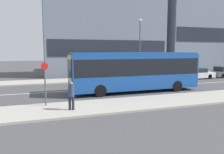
{
  "coord_description": "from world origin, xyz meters",
  "views": [
    {
      "loc": [
        -5.93,
        -19.24,
        3.61
      ],
      "look_at": [
        0.01,
        -1.74,
        1.32
      ],
      "focal_mm": 35.0,
      "sensor_mm": 36.0,
      "label": 1
    }
  ],
  "objects_px": {
    "street_lamp": "(140,42)",
    "parked_car_0": "(196,74)",
    "bus_stop_sign": "(45,80)",
    "pedestrian_near_stop": "(71,94)",
    "city_bus": "(135,69)"
  },
  "relations": [
    {
      "from": "street_lamp",
      "to": "parked_car_0",
      "type": "bearing_deg",
      "value": -18.07
    },
    {
      "from": "city_bus",
      "to": "pedestrian_near_stop",
      "type": "xyz_separation_m",
      "value": [
        -6.2,
        -4.65,
        -0.87
      ]
    },
    {
      "from": "parked_car_0",
      "to": "street_lamp",
      "type": "height_order",
      "value": "street_lamp"
    },
    {
      "from": "pedestrian_near_stop",
      "to": "bus_stop_sign",
      "type": "bearing_deg",
      "value": 151.35
    },
    {
      "from": "parked_car_0",
      "to": "street_lamp",
      "type": "xyz_separation_m",
      "value": [
        -6.82,
        2.22,
        3.91
      ]
    },
    {
      "from": "parked_car_0",
      "to": "pedestrian_near_stop",
      "type": "xyz_separation_m",
      "value": [
        -17.14,
        -10.06,
        0.44
      ]
    },
    {
      "from": "city_bus",
      "to": "bus_stop_sign",
      "type": "xyz_separation_m",
      "value": [
        -7.58,
        -3.09,
        -0.21
      ]
    },
    {
      "from": "parked_car_0",
      "to": "street_lamp",
      "type": "relative_size",
      "value": 0.63
    },
    {
      "from": "parked_car_0",
      "to": "pedestrian_near_stop",
      "type": "bearing_deg",
      "value": -149.61
    },
    {
      "from": "street_lamp",
      "to": "pedestrian_near_stop",
      "type": "bearing_deg",
      "value": -130.07
    },
    {
      "from": "bus_stop_sign",
      "to": "parked_car_0",
      "type": "bearing_deg",
      "value": 24.63
    },
    {
      "from": "bus_stop_sign",
      "to": "pedestrian_near_stop",
      "type": "bearing_deg",
      "value": -48.4
    },
    {
      "from": "parked_car_0",
      "to": "city_bus",
      "type": "bearing_deg",
      "value": -153.74
    },
    {
      "from": "parked_car_0",
      "to": "bus_stop_sign",
      "type": "xyz_separation_m",
      "value": [
        -18.53,
        -8.5,
        1.11
      ]
    },
    {
      "from": "city_bus",
      "to": "parked_car_0",
      "type": "bearing_deg",
      "value": 23.47
    }
  ]
}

